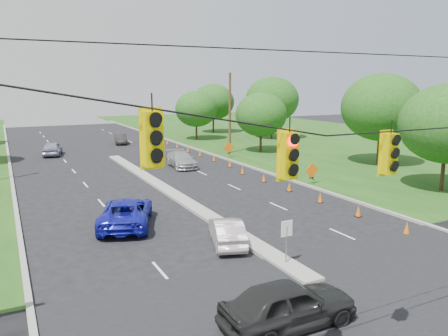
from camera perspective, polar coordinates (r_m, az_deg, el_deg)
ground at (r=15.54m, az=21.63°, el=-19.76°), size 160.00×160.00×0.00m
cross_street at (r=15.54m, az=21.63°, el=-19.76°), size 160.00×14.00×0.02m
curb_left at (r=39.34m, az=-25.96°, el=-1.57°), size 0.25×110.00×0.16m
curb_right at (r=44.36m, az=1.02°, el=0.84°), size 0.25×110.00×0.16m
median at (r=32.29m, az=-7.36°, el=-3.06°), size 1.00×34.00×0.18m
median_sign at (r=18.97m, az=8.18°, el=-8.51°), size 0.55×0.06×2.05m
signal_span at (r=13.13m, az=26.25°, el=-2.38°), size 25.60×0.32×9.00m
utility_pole_far_right at (r=49.33m, az=0.77°, el=7.12°), size 0.28×0.28×9.00m
cone_1 at (r=24.89m, az=22.76°, el=-7.24°), size 0.32×0.32×0.70m
cone_2 at (r=27.16m, az=17.13°, el=-5.38°), size 0.32×0.32×0.70m
cone_3 at (r=29.66m, az=12.44°, el=-3.79°), size 0.32×0.32×0.70m
cone_4 at (r=32.35m, az=8.52°, el=-2.43°), size 0.32×0.32×0.70m
cone_5 at (r=35.18m, az=5.22°, el=-1.27°), size 0.32×0.32×0.70m
cone_6 at (r=38.12m, az=2.43°, el=-0.29°), size 0.32×0.32×0.70m
cone_7 at (r=41.43m, az=0.78°, el=0.62°), size 0.32×0.32×0.70m
cone_8 at (r=44.51m, az=-1.32°, el=1.33°), size 0.32×0.32×0.70m
cone_9 at (r=47.65m, az=-3.14°, el=1.95°), size 0.32×0.32×0.70m
cone_10 at (r=50.83m, az=-4.74°, el=2.49°), size 0.32×0.32×0.70m
cone_11 at (r=54.06m, az=-6.15°, el=2.97°), size 0.32×0.32×0.70m
cone_12 at (r=57.31m, az=-7.40°, el=3.39°), size 0.32×0.32×0.70m
work_sign_1 at (r=34.64m, az=11.41°, el=-0.38°), size 1.27×0.58×1.37m
work_sign_2 at (r=46.26m, az=0.63°, el=2.63°), size 1.27×0.58×1.37m
tree_7 at (r=35.19m, az=27.15°, el=5.17°), size 6.72×6.72×7.84m
tree_8 at (r=44.61m, az=19.85°, el=7.48°), size 7.56×7.56×8.82m
tree_9 at (r=50.21m, az=4.87°, el=6.96°), size 5.88×5.88×6.86m
tree_10 at (r=62.87m, az=6.31°, el=8.85°), size 7.56×7.56×8.82m
tree_11 at (r=70.53m, az=-1.42°, el=8.62°), size 6.72×6.72×7.84m
tree_12 at (r=61.71m, az=-3.66°, el=7.70°), size 5.88×5.88×6.86m
black_sedan at (r=14.81m, az=8.41°, el=-17.19°), size 4.64×1.92×1.57m
white_sedan at (r=21.56m, az=0.37°, el=-8.27°), size 2.57×4.21×1.31m
blue_pickup at (r=24.82m, az=-12.65°, el=-5.64°), size 4.42×6.19×1.57m
silver_car_far at (r=41.51m, az=-5.61°, el=1.13°), size 2.53×5.25×1.47m
silver_car_oncoming at (r=51.73m, az=-21.52°, el=2.39°), size 2.77×4.84×1.55m
dark_car_receding at (r=59.18m, az=-13.35°, el=3.74°), size 2.13×4.28×1.35m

